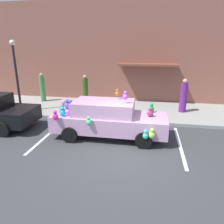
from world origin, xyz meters
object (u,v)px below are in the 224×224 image
plush_covered_car (108,119)px  street_lamp_post (16,69)px  pedestrian_by_lamp (85,91)px  teddy_bear_on_sidewalk (64,106)px  pedestrian_near_shopfront (183,97)px  pedestrian_walking_past (43,88)px

plush_covered_car → street_lamp_post: size_ratio=1.23×
plush_covered_car → pedestrian_by_lamp: (-2.27, 4.32, 0.20)m
pedestrian_by_lamp → street_lamp_post: bearing=-145.4°
teddy_bear_on_sidewalk → pedestrian_by_lamp: 1.99m
pedestrian_near_shopfront → pedestrian_by_lamp: size_ratio=1.01×
pedestrian_walking_past → pedestrian_by_lamp: bearing=-2.8°
plush_covered_car → teddy_bear_on_sidewalk: size_ratio=7.40×
street_lamp_post → pedestrian_walking_past: 2.74m
teddy_bear_on_sidewalk → plush_covered_car: bearing=-40.3°
plush_covered_car → pedestrian_by_lamp: plush_covered_car is taller
street_lamp_post → pedestrian_near_shopfront: street_lamp_post is taller
plush_covered_car → pedestrian_walking_past: size_ratio=2.56×
teddy_bear_on_sidewalk → pedestrian_near_shopfront: size_ratio=0.35×
teddy_bear_on_sidewalk → street_lamp_post: (-2.37, -0.39, 2.04)m
pedestrian_near_shopfront → plush_covered_car: bearing=-133.7°
street_lamp_post → pedestrian_by_lamp: size_ratio=2.10×
pedestrian_by_lamp → plush_covered_car: bearing=-62.2°
street_lamp_post → pedestrian_near_shopfront: (8.89, 1.49, -1.49)m
pedestrian_by_lamp → pedestrian_walking_past: bearing=177.2°
street_lamp_post → pedestrian_near_shopfront: 9.14m
teddy_bear_on_sidewalk → pedestrian_walking_past: pedestrian_walking_past is taller
teddy_bear_on_sidewalk → pedestrian_by_lamp: (0.75, 1.76, 0.55)m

